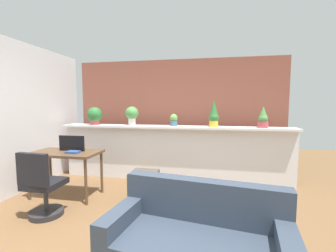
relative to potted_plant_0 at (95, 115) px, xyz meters
name	(u,v)px	position (x,y,z in m)	size (l,w,h in m)	color
ground_plane	(144,237)	(1.66, -1.96, -1.30)	(12.00, 12.00, 0.00)	brown
divider_wall	(173,154)	(1.66, 0.04, -0.77)	(4.55, 0.16, 1.06)	silver
plant_shelf	(173,127)	(1.66, 0.00, -0.22)	(4.55, 0.38, 0.04)	silver
brick_wall_behind	(177,117)	(1.66, 0.64, -0.05)	(4.55, 0.10, 2.50)	brown
potted_plant_0	(95,115)	(0.00, 0.00, 0.00)	(0.31, 0.31, 0.37)	#B7474C
potted_plant_1	(132,114)	(0.82, 0.01, 0.03)	(0.26, 0.26, 0.38)	silver
potted_plant_2	(174,120)	(1.67, 0.02, -0.07)	(0.15, 0.15, 0.24)	#386B84
potted_plant_3	(214,115)	(2.44, -0.01, 0.04)	(0.19, 0.19, 0.50)	gold
potted_plant_4	(263,119)	(3.32, -0.03, -0.03)	(0.19, 0.19, 0.39)	#B7474C
desk	(66,157)	(0.05, -1.07, -0.63)	(1.10, 0.60, 0.75)	brown
tv_monitor	(72,143)	(0.12, -0.99, -0.42)	(0.45, 0.04, 0.26)	black
office_chair	(42,189)	(0.19, -1.79, -0.91)	(0.45, 0.46, 0.91)	#262628
side_cube_shelf	(144,188)	(1.41, -1.12, -1.05)	(0.40, 0.41, 0.50)	#4C4238
book_on_desk	(73,152)	(0.25, -1.16, -0.53)	(0.20, 0.14, 0.04)	#2D4C8C
couch	(197,247)	(2.29, -2.46, -1.02)	(1.66, 0.99, 0.80)	#333D4C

